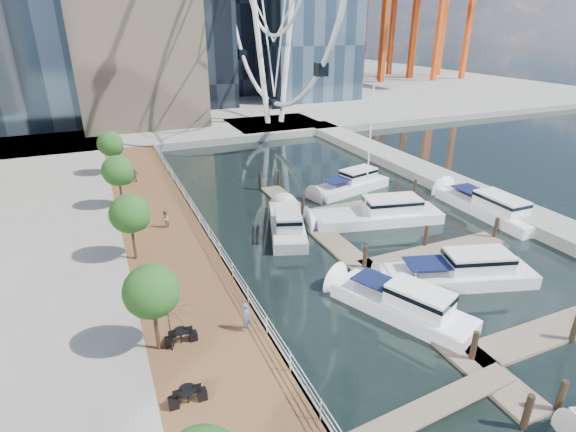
# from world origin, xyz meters

# --- Properties ---
(ground) EXTENTS (520.00, 520.00, 0.00)m
(ground) POSITION_xyz_m (0.00, 0.00, 0.00)
(ground) COLOR black
(ground) RESTS_ON ground
(boardwalk) EXTENTS (6.00, 60.00, 1.00)m
(boardwalk) POSITION_xyz_m (-9.00, 15.00, 0.50)
(boardwalk) COLOR brown
(boardwalk) RESTS_ON ground
(seawall) EXTENTS (0.25, 60.00, 1.00)m
(seawall) POSITION_xyz_m (-6.00, 15.00, 0.50)
(seawall) COLOR #595954
(seawall) RESTS_ON ground
(land_far) EXTENTS (200.00, 114.00, 1.00)m
(land_far) POSITION_xyz_m (0.00, 102.00, 0.50)
(land_far) COLOR gray
(land_far) RESTS_ON ground
(breakwater) EXTENTS (4.00, 60.00, 1.00)m
(breakwater) POSITION_xyz_m (20.00, 20.00, 0.50)
(breakwater) COLOR gray
(breakwater) RESTS_ON ground
(pier) EXTENTS (14.00, 12.00, 1.00)m
(pier) POSITION_xyz_m (14.00, 52.00, 0.50)
(pier) COLOR gray
(pier) RESTS_ON ground
(railing) EXTENTS (0.10, 60.00, 1.05)m
(railing) POSITION_xyz_m (-6.10, 15.00, 1.52)
(railing) COLOR white
(railing) RESTS_ON boardwalk
(floating_docks) EXTENTS (16.00, 34.00, 2.60)m
(floating_docks) POSITION_xyz_m (7.97, 9.98, 0.49)
(floating_docks) COLOR #6D6051
(floating_docks) RESTS_ON ground
(port_cranes) EXTENTS (40.00, 52.00, 38.00)m
(port_cranes) POSITION_xyz_m (67.67, 95.67, 20.00)
(port_cranes) COLOR #D84C14
(port_cranes) RESTS_ON ground
(street_trees) EXTENTS (2.60, 42.60, 4.60)m
(street_trees) POSITION_xyz_m (-11.40, 14.00, 4.29)
(street_trees) COLOR #3F2B1C
(street_trees) RESTS_ON ground
(cafe_tables) EXTENTS (2.50, 13.70, 0.74)m
(cafe_tables) POSITION_xyz_m (-10.40, -2.00, 1.37)
(cafe_tables) COLOR black
(cafe_tables) RESTS_ON ground
(yacht_foreground) EXTENTS (11.08, 5.93, 2.15)m
(yacht_foreground) POSITION_xyz_m (7.73, 4.13, 0.00)
(yacht_foreground) COLOR silver
(yacht_foreground) RESTS_ON ground
(pedestrian_near) EXTENTS (0.70, 0.68, 1.62)m
(pedestrian_near) POSITION_xyz_m (-6.94, 3.66, 1.81)
(pedestrian_near) COLOR slate
(pedestrian_near) RESTS_ON boardwalk
(pedestrian_mid) EXTENTS (0.84, 0.90, 1.48)m
(pedestrian_mid) POSITION_xyz_m (-8.70, 18.25, 1.74)
(pedestrian_mid) COLOR gray
(pedestrian_mid) RESTS_ON boardwalk
(pedestrian_far) EXTENTS (0.93, 0.56, 1.47)m
(pedestrian_far) POSITION_xyz_m (-9.66, 30.53, 1.74)
(pedestrian_far) COLOR #374045
(pedestrian_far) RESTS_ON boardwalk
(moored_yachts) EXTENTS (22.14, 36.99, 11.50)m
(moored_yachts) POSITION_xyz_m (8.40, 12.08, 0.00)
(moored_yachts) COLOR silver
(moored_yachts) RESTS_ON ground
(cafe_seating) EXTENTS (3.67, 13.00, 2.58)m
(cafe_seating) POSITION_xyz_m (-10.62, -1.56, 2.20)
(cafe_seating) COLOR #103B1C
(cafe_seating) RESTS_ON ground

